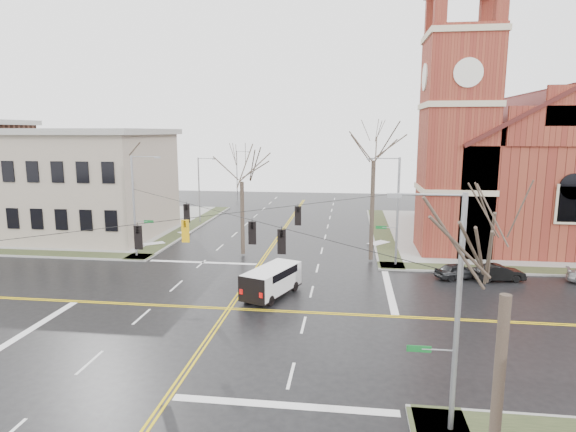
# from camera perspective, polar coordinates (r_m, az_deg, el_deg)

# --- Properties ---
(ground) EXTENTS (120.00, 120.00, 0.00)m
(ground) POSITION_cam_1_polar(r_m,az_deg,el_deg) (31.66, -7.00, -10.84)
(ground) COLOR black
(ground) RESTS_ON ground
(sidewalks) EXTENTS (80.00, 80.00, 0.17)m
(sidewalks) POSITION_cam_1_polar(r_m,az_deg,el_deg) (31.63, -7.01, -10.71)
(sidewalks) COLOR gray
(sidewalks) RESTS_ON ground
(road_markings) EXTENTS (100.00, 100.00, 0.01)m
(road_markings) POSITION_cam_1_polar(r_m,az_deg,el_deg) (31.66, -7.00, -10.83)
(road_markings) COLOR gold
(road_markings) RESTS_ON ground
(church) EXTENTS (24.28, 27.48, 27.50)m
(church) POSITION_cam_1_polar(r_m,az_deg,el_deg) (56.19, 25.39, 6.20)
(church) COLOR maroon
(church) RESTS_ON ground
(civic_building_a) EXTENTS (18.00, 14.00, 11.00)m
(civic_building_a) POSITION_cam_1_polar(r_m,az_deg,el_deg) (57.18, -23.80, 3.41)
(civic_building_a) COLOR #A0937F
(civic_building_a) RESTS_ON ground
(signal_pole_ne) EXTENTS (2.75, 0.22, 9.00)m
(signal_pole_ne) POSITION_cam_1_polar(r_m,az_deg,el_deg) (40.79, 12.63, 0.91)
(signal_pole_ne) COLOR gray
(signal_pole_ne) RESTS_ON ground
(signal_pole_nw) EXTENTS (2.75, 0.22, 9.00)m
(signal_pole_nw) POSITION_cam_1_polar(r_m,az_deg,el_deg) (44.78, -17.61, 1.47)
(signal_pole_nw) COLOR gray
(signal_pole_nw) RESTS_ON ground
(signal_pole_se) EXTENTS (2.75, 0.22, 9.00)m
(signal_pole_se) POSITION_cam_1_polar(r_m,az_deg,el_deg) (18.63, 18.97, -10.25)
(signal_pole_se) COLOR gray
(signal_pole_se) RESTS_ON ground
(span_wires) EXTENTS (23.02, 23.02, 0.03)m
(span_wires) POSITION_cam_1_polar(r_m,az_deg,el_deg) (30.02, -7.25, 0.29)
(span_wires) COLOR black
(span_wires) RESTS_ON ground
(traffic_signals) EXTENTS (8.21, 8.26, 1.30)m
(traffic_signals) POSITION_cam_1_polar(r_m,az_deg,el_deg) (29.53, -7.55, -1.37)
(traffic_signals) COLOR black
(traffic_signals) RESTS_ON ground
(streetlight_north_a) EXTENTS (2.30, 0.20, 8.00)m
(streetlight_north_a) POSITION_cam_1_polar(r_m,az_deg,el_deg) (59.86, -10.37, 3.36)
(streetlight_north_a) COLOR gray
(streetlight_north_a) RESTS_ON ground
(streetlight_north_b) EXTENTS (2.30, 0.20, 8.00)m
(streetlight_north_b) POSITION_cam_1_polar(r_m,az_deg,el_deg) (79.04, -5.97, 5.05)
(streetlight_north_b) COLOR gray
(streetlight_north_b) RESTS_ON ground
(cargo_van) EXTENTS (3.77, 5.56, 1.98)m
(cargo_van) POSITION_cam_1_polar(r_m,az_deg,el_deg) (33.54, -1.76, -7.45)
(cargo_van) COLOR white
(cargo_van) RESTS_ON ground
(parked_car_a) EXTENTS (3.85, 2.64, 1.22)m
(parked_car_a) POSITION_cam_1_polar(r_m,az_deg,el_deg) (39.53, 19.51, -6.16)
(parked_car_a) COLOR black
(parked_car_a) RESTS_ON ground
(parked_car_b) EXTENTS (3.99, 2.03, 1.25)m
(parked_car_b) POSITION_cam_1_polar(r_m,az_deg,el_deg) (40.13, 23.70, -6.18)
(parked_car_b) COLOR black
(parked_car_b) RESTS_ON ground
(tree_nw_far) EXTENTS (4.00, 4.00, 11.65)m
(tree_nw_far) POSITION_cam_1_polar(r_m,az_deg,el_deg) (47.69, -19.82, 6.05)
(tree_nw_far) COLOR #32271F
(tree_nw_far) RESTS_ON ground
(tree_nw_near) EXTENTS (4.00, 4.00, 9.94)m
(tree_nw_near) POSITION_cam_1_polar(r_m,az_deg,el_deg) (43.25, -5.51, 4.64)
(tree_nw_near) COLOR #32271F
(tree_nw_near) RESTS_ON ground
(tree_ne) EXTENTS (4.00, 4.00, 12.97)m
(tree_ne) POSITION_cam_1_polar(r_m,az_deg,el_deg) (41.55, 10.14, 7.28)
(tree_ne) COLOR #32271F
(tree_ne) RESTS_ON ground
(tree_se) EXTENTS (4.00, 4.00, 9.34)m
(tree_se) POSITION_cam_1_polar(r_m,az_deg,el_deg) (15.96, 24.53, -7.08)
(tree_se) COLOR #32271F
(tree_se) RESTS_ON ground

